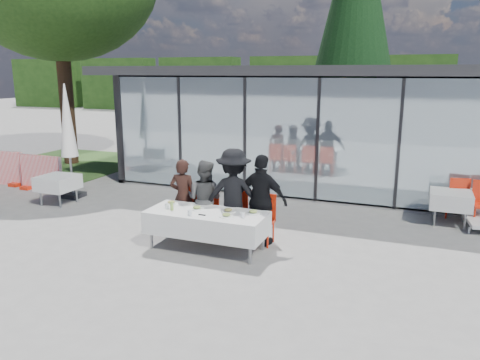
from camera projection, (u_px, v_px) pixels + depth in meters
name	position (u px, v px, depth m)	size (l,w,h in m)	color
ground	(215.00, 252.00, 8.78)	(90.00, 90.00, 0.00)	gray
pavilion	(376.00, 108.00, 14.99)	(14.80, 8.80, 3.44)	gray
treeline	(347.00, 87.00, 34.39)	(62.50, 2.00, 4.40)	#183410
dining_table	(207.00, 223.00, 8.77)	(2.26, 0.96, 0.75)	silver
diner_a	(183.00, 197.00, 9.59)	(0.58, 0.58, 1.58)	#321B16
diner_chair_a	(186.00, 207.00, 9.74)	(0.44, 0.44, 0.97)	red
diner_b	(205.00, 199.00, 9.41)	(0.77, 0.77, 1.59)	#525252
diner_chair_b	(207.00, 210.00, 9.57)	(0.44, 0.44, 0.97)	red
diner_c	(234.00, 196.00, 9.16)	(1.20, 1.20, 1.86)	black
diner_chair_c	(236.00, 213.00, 9.35)	(0.44, 0.44, 0.97)	red
diner_d	(262.00, 200.00, 8.96)	(1.04, 1.04, 1.78)	black
diner_chair_d	(263.00, 216.00, 9.14)	(0.44, 0.44, 0.97)	red
plate_a	(171.00, 203.00, 9.23)	(0.27, 0.27, 0.07)	white
plate_b	(197.00, 208.00, 8.87)	(0.27, 0.27, 0.07)	white
plate_c	(228.00, 211.00, 8.71)	(0.27, 0.27, 0.07)	white
plate_d	(253.00, 212.00, 8.60)	(0.27, 0.27, 0.07)	white
plate_extra	(226.00, 215.00, 8.42)	(0.27, 0.27, 0.07)	white
juice_bottle	(172.00, 206.00, 8.80)	(0.06, 0.06, 0.16)	#91B74C
drinking_glasses	(199.00, 211.00, 8.59)	(1.62, 0.30, 0.10)	silver
folded_eyeglasses	(202.00, 215.00, 8.51)	(0.14, 0.03, 0.01)	black
spare_table_left	(58.00, 183.00, 11.81)	(0.86, 0.86, 0.74)	silver
spare_table_right	(451.00, 200.00, 10.24)	(0.86, 0.86, 0.74)	silver
spare_chair_b	(457.00, 196.00, 10.65)	(0.53, 0.53, 0.97)	red
market_umbrella	(68.00, 127.00, 12.15)	(0.50, 0.50, 3.00)	black
lounger	(479.00, 214.00, 10.26)	(0.77, 1.40, 0.72)	silver
conifer_tree	(356.00, 4.00, 19.03)	(4.00, 4.00, 10.50)	#382316
grass_patch	(72.00, 163.00, 17.24)	(5.00, 5.00, 0.02)	#385926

